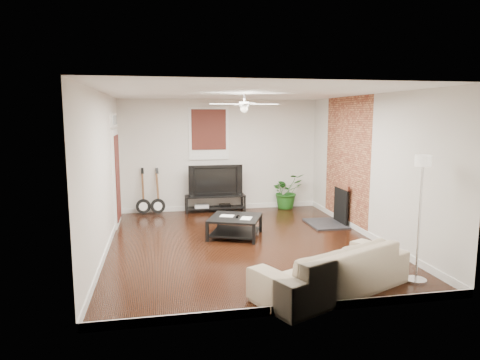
{
  "coord_description": "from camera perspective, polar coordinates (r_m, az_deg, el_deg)",
  "views": [
    {
      "loc": [
        -1.56,
        -7.68,
        2.39
      ],
      "look_at": [
        0.0,
        0.4,
        1.15
      ],
      "focal_mm": 31.95,
      "sensor_mm": 36.0,
      "label": 1
    }
  ],
  "objects": [
    {
      "name": "fireplace",
      "position": [
        9.66,
        12.26,
        -3.16
      ],
      "size": [
        0.8,
        1.1,
        0.92
      ],
      "primitive_type": "cube",
      "color": "black",
      "rests_on": "floor"
    },
    {
      "name": "brick_accent",
      "position": [
        9.63,
        14.01,
        2.41
      ],
      "size": [
        0.02,
        2.2,
        2.8
      ],
      "primitive_type": "cube",
      "color": "brown",
      "rests_on": "floor"
    },
    {
      "name": "ceiling_fan",
      "position": [
        7.84,
        0.56,
        10.1
      ],
      "size": [
        1.24,
        1.24,
        0.32
      ],
      "primitive_type": null,
      "color": "white",
      "rests_on": "ceiling"
    },
    {
      "name": "potted_plant",
      "position": [
        11.15,
        6.22,
        -1.46
      ],
      "size": [
        1.01,
        0.94,
        0.91
      ],
      "primitive_type": "imported",
      "rotation": [
        0.0,
        0.0,
        0.34
      ],
      "color": "#1F5F1B",
      "rests_on": "floor"
    },
    {
      "name": "tv",
      "position": [
        10.69,
        -3.37,
        0.03
      ],
      "size": [
        1.34,
        0.18,
        0.77
      ],
      "primitive_type": "imported",
      "color": "black",
      "rests_on": "tv_stand"
    },
    {
      "name": "sofa",
      "position": [
        6.09,
        12.2,
        -11.39
      ],
      "size": [
        2.44,
        1.75,
        0.66
      ],
      "primitive_type": "imported",
      "rotation": [
        0.0,
        0.0,
        3.57
      ],
      "color": "#C7B395",
      "rests_on": "floor"
    },
    {
      "name": "door_left",
      "position": [
        9.69,
        -16.17,
        1.47
      ],
      "size": [
        0.08,
        1.0,
        2.5
      ],
      "primitive_type": "cube",
      "color": "white",
      "rests_on": "wall_left"
    },
    {
      "name": "floor_lamp",
      "position": [
        6.64,
        22.85,
        -4.84
      ],
      "size": [
        0.41,
        0.41,
        1.86
      ],
      "primitive_type": null,
      "rotation": [
        0.0,
        0.0,
        0.43
      ],
      "color": "silver",
      "rests_on": "floor"
    },
    {
      "name": "window_back",
      "position": [
        10.74,
        -4.19,
        6.2
      ],
      "size": [
        1.0,
        0.06,
        1.3
      ],
      "primitive_type": "cube",
      "color": "#3D1910",
      "rests_on": "wall_back"
    },
    {
      "name": "guitar_left",
      "position": [
        10.6,
        -12.85,
        -1.51
      ],
      "size": [
        0.38,
        0.28,
        1.15
      ],
      "primitive_type": null,
      "rotation": [
        0.0,
        0.0,
        0.09
      ],
      "color": "black",
      "rests_on": "floor"
    },
    {
      "name": "room",
      "position": [
        7.9,
        0.55,
        1.37
      ],
      "size": [
        5.01,
        6.01,
        2.81
      ],
      "color": "black",
      "rests_on": "ground"
    },
    {
      "name": "tv_stand",
      "position": [
        10.78,
        -3.33,
        -3.12
      ],
      "size": [
        1.5,
        0.4,
        0.42
      ],
      "primitive_type": "cube",
      "color": "black",
      "rests_on": "floor"
    },
    {
      "name": "coffee_table",
      "position": [
        8.55,
        -0.67,
        -6.26
      ],
      "size": [
        1.25,
        1.25,
        0.4
      ],
      "primitive_type": "cube",
      "rotation": [
        0.0,
        0.0,
        -0.38
      ],
      "color": "black",
      "rests_on": "floor"
    },
    {
      "name": "guitar_right",
      "position": [
        10.56,
        -10.96,
        -1.48
      ],
      "size": [
        0.4,
        0.32,
        1.15
      ],
      "primitive_type": null,
      "rotation": [
        0.0,
        0.0,
        0.2
      ],
      "color": "black",
      "rests_on": "floor"
    }
  ]
}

